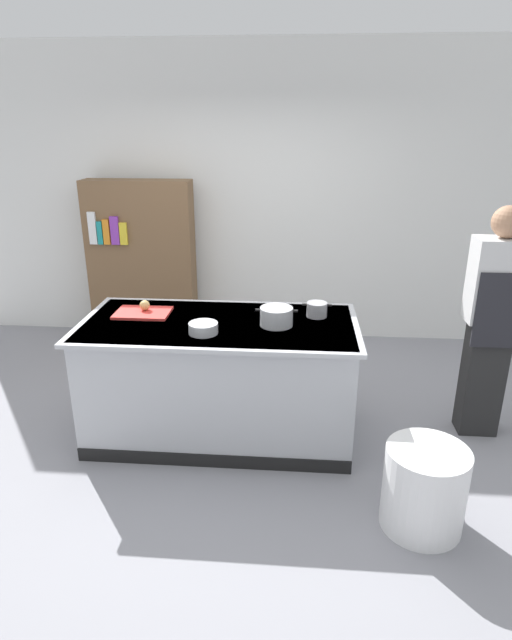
# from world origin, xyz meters

# --- Properties ---
(ground_plane) EXTENTS (10.00, 10.00, 0.00)m
(ground_plane) POSITION_xyz_m (0.00, 0.00, 0.00)
(ground_plane) COLOR gray
(back_wall) EXTENTS (6.40, 0.12, 3.00)m
(back_wall) POSITION_xyz_m (0.00, 2.10, 1.50)
(back_wall) COLOR white
(back_wall) RESTS_ON ground_plane
(counter_island) EXTENTS (1.98, 0.98, 0.90)m
(counter_island) POSITION_xyz_m (0.00, -0.00, 0.47)
(counter_island) COLOR #B7BABF
(counter_island) RESTS_ON ground_plane
(cutting_board) EXTENTS (0.40, 0.28, 0.02)m
(cutting_board) POSITION_xyz_m (-0.59, 0.12, 0.91)
(cutting_board) COLOR red
(cutting_board) RESTS_ON counter_island
(onion) EXTENTS (0.08, 0.08, 0.08)m
(onion) POSITION_xyz_m (-0.58, 0.16, 0.96)
(onion) COLOR tan
(onion) RESTS_ON cutting_board
(stock_pot) EXTENTS (0.30, 0.23, 0.13)m
(stock_pot) POSITION_xyz_m (0.41, -0.02, 0.97)
(stock_pot) COLOR #B7BABF
(stock_pot) RESTS_ON counter_island
(sauce_pan) EXTENTS (0.22, 0.15, 0.11)m
(sauce_pan) POSITION_xyz_m (0.70, 0.18, 0.95)
(sauce_pan) COLOR #99999E
(sauce_pan) RESTS_ON counter_island
(mixing_bowl) EXTENTS (0.20, 0.20, 0.07)m
(mixing_bowl) POSITION_xyz_m (-0.07, -0.21, 0.94)
(mixing_bowl) COLOR #B7BABF
(mixing_bowl) RESTS_ON counter_island
(trash_bin) EXTENTS (0.47, 0.47, 0.51)m
(trash_bin) POSITION_xyz_m (1.31, -0.90, 0.26)
(trash_bin) COLOR white
(trash_bin) RESTS_ON ground_plane
(person_chef) EXTENTS (0.38, 0.25, 1.72)m
(person_chef) POSITION_xyz_m (1.95, 0.18, 0.91)
(person_chef) COLOR #242424
(person_chef) RESTS_ON ground_plane
(bookshelf) EXTENTS (1.10, 0.31, 1.70)m
(bookshelf) POSITION_xyz_m (-1.08, 1.80, 0.85)
(bookshelf) COLOR brown
(bookshelf) RESTS_ON ground_plane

